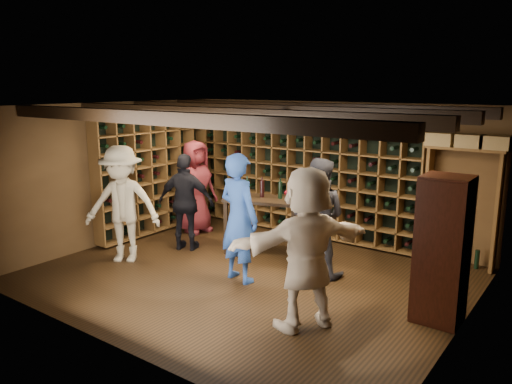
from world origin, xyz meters
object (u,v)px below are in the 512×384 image
Objects in this scene: man_grey_suit at (318,217)px; guest_beige at (306,248)px; guest_woman_black at (186,202)px; display_cabinet at (442,253)px; guest_khaki at (122,204)px; tasting_table at (264,205)px; guest_red_floral at (196,187)px; man_blue_shirt at (239,218)px.

man_grey_suit is 0.92× the size of guest_beige.
man_grey_suit is 2.40m from guest_woman_black.
display_cabinet is 0.94× the size of guest_khaki.
tasting_table is at bearing 165.67° from display_cabinet.
guest_red_floral reaches higher than tasting_table.
display_cabinet is 1.62m from guest_beige.
guest_red_floral is 1.08m from guest_woman_black.
man_grey_suit is 1.24m from tasting_table.
man_blue_shirt is 1.26m from tasting_table.
man_blue_shirt is 1.65m from guest_beige.
guest_beige is (1.51, -0.68, 0.02)m from man_blue_shirt.
display_cabinet is 1.25× the size of tasting_table.
man_blue_shirt is 2.62m from guest_red_floral.
guest_red_floral is at bearing 154.00° from tasting_table.
guest_khaki is at bearing -62.59° from guest_beige.
guest_khaki reaches higher than guest_woman_black.
man_blue_shirt reaches higher than man_grey_suit.
tasting_table is (-3.12, 0.80, -0.02)m from display_cabinet.
display_cabinet is at bearing -31.47° from tasting_table.
guest_khaki is at bearing -165.64° from guest_red_floral.
guest_red_floral is 4.26m from guest_beige.
display_cabinet is 5.02m from guest_red_floral.
guest_khaki is at bearing 43.84° from guest_woman_black.
guest_red_floral reaches higher than man_grey_suit.
tasting_table is (1.61, 1.62, -0.10)m from guest_khaki.
display_cabinet is 0.99× the size of man_grey_suit.
guest_khaki reaches higher than tasting_table.
guest_khaki is (-2.80, -1.30, 0.05)m from man_grey_suit.
guest_khaki is (-0.43, -1.00, 0.10)m from guest_woman_black.
display_cabinet is at bearing -21.40° from guest_khaki.
guest_khaki is at bearing -170.09° from display_cabinet.
display_cabinet is at bearing -163.12° from man_blue_shirt.
guest_red_floral is 1.06× the size of guest_woman_black.
guest_khaki is 0.98× the size of guest_beige.
guest_red_floral reaches higher than display_cabinet.
guest_khaki reaches higher than man_grey_suit.
guest_beige is (0.71, -1.54, 0.08)m from man_grey_suit.
guest_beige is at bearing -110.96° from guest_red_floral.
man_blue_shirt is 1.12× the size of guest_woman_black.
man_blue_shirt is 1.00× the size of guest_khaki.
man_blue_shirt reaches higher than display_cabinet.
guest_beige is at bearing -138.82° from display_cabinet.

